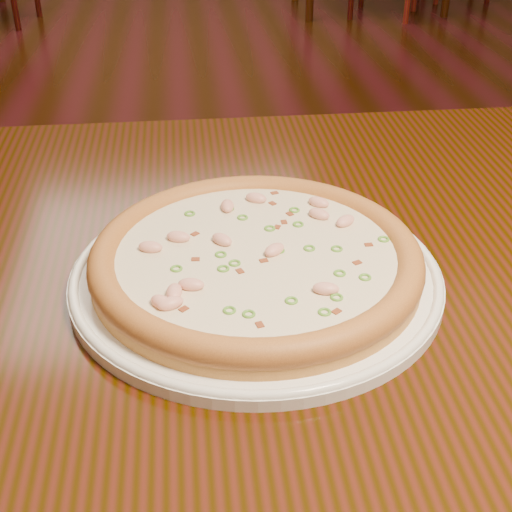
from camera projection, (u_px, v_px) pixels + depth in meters
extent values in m
plane|color=black|center=(145.00, 312.00, 1.93)|extent=(9.00, 9.00, 0.00)
cube|color=black|center=(360.00, 265.00, 0.78)|extent=(1.20, 0.80, 0.04)
cylinder|color=white|center=(256.00, 276.00, 0.71)|extent=(0.37, 0.37, 0.01)
torus|color=white|center=(256.00, 271.00, 0.71)|extent=(0.37, 0.37, 0.01)
cylinder|color=tan|center=(256.00, 264.00, 0.70)|extent=(0.32, 0.32, 0.02)
torus|color=#BB7230|center=(256.00, 256.00, 0.70)|extent=(0.33, 0.33, 0.03)
cylinder|color=beige|center=(256.00, 254.00, 0.70)|extent=(0.27, 0.27, 0.00)
ellipsoid|color=#F2B29E|center=(319.00, 202.00, 0.77)|extent=(0.03, 0.03, 0.01)
ellipsoid|color=#F2B29E|center=(345.00, 221.00, 0.74)|extent=(0.03, 0.03, 0.01)
ellipsoid|color=#F2B29E|center=(222.00, 240.00, 0.71)|extent=(0.03, 0.03, 0.01)
ellipsoid|color=#F2B29E|center=(319.00, 214.00, 0.75)|extent=(0.03, 0.03, 0.01)
ellipsoid|color=#F2B29E|center=(178.00, 237.00, 0.71)|extent=(0.03, 0.02, 0.01)
ellipsoid|color=#F2B29E|center=(162.00, 302.00, 0.62)|extent=(0.03, 0.03, 0.01)
ellipsoid|color=#F2B29E|center=(174.00, 292.00, 0.63)|extent=(0.02, 0.03, 0.01)
ellipsoid|color=#F2B29E|center=(150.00, 247.00, 0.69)|extent=(0.03, 0.02, 0.01)
ellipsoid|color=#F2B29E|center=(256.00, 198.00, 0.78)|extent=(0.03, 0.02, 0.01)
ellipsoid|color=#F2B29E|center=(326.00, 289.00, 0.63)|extent=(0.03, 0.02, 0.01)
ellipsoid|color=#F2B29E|center=(274.00, 250.00, 0.69)|extent=(0.03, 0.03, 0.01)
ellipsoid|color=#F2B29E|center=(227.00, 206.00, 0.77)|extent=(0.02, 0.02, 0.01)
ellipsoid|color=#F2B29E|center=(191.00, 284.00, 0.64)|extent=(0.03, 0.02, 0.01)
ellipsoid|color=#F2B29E|center=(170.00, 303.00, 0.62)|extent=(0.03, 0.02, 0.01)
cube|color=maroon|center=(273.00, 204.00, 0.78)|extent=(0.01, 0.01, 0.00)
cube|color=maroon|center=(195.00, 235.00, 0.72)|extent=(0.01, 0.01, 0.00)
cube|color=maroon|center=(274.00, 194.00, 0.80)|extent=(0.01, 0.01, 0.00)
cube|color=maroon|center=(325.00, 291.00, 0.64)|extent=(0.01, 0.01, 0.00)
cube|color=maroon|center=(284.00, 223.00, 0.74)|extent=(0.01, 0.01, 0.00)
cube|color=maroon|center=(290.00, 215.00, 0.76)|extent=(0.01, 0.01, 0.00)
cube|color=maroon|center=(264.00, 261.00, 0.68)|extent=(0.01, 0.01, 0.00)
cube|color=maroon|center=(369.00, 245.00, 0.70)|extent=(0.01, 0.01, 0.00)
cube|color=maroon|center=(277.00, 228.00, 0.73)|extent=(0.01, 0.01, 0.00)
cube|color=maroon|center=(240.00, 272.00, 0.66)|extent=(0.01, 0.01, 0.00)
cube|color=maroon|center=(336.00, 312.00, 0.61)|extent=(0.01, 0.01, 0.00)
cube|color=maroon|center=(357.00, 263.00, 0.68)|extent=(0.01, 0.01, 0.00)
cube|color=maroon|center=(196.00, 260.00, 0.68)|extent=(0.01, 0.01, 0.00)
cube|color=maroon|center=(184.00, 310.00, 0.61)|extent=(0.01, 0.01, 0.00)
cube|color=maroon|center=(260.00, 326.00, 0.59)|extent=(0.01, 0.01, 0.00)
torus|color=#54952C|center=(337.00, 249.00, 0.70)|extent=(0.02, 0.02, 0.00)
torus|color=#54952C|center=(235.00, 263.00, 0.68)|extent=(0.02, 0.02, 0.00)
torus|color=#54952C|center=(270.00, 228.00, 0.73)|extent=(0.02, 0.02, 0.00)
torus|color=#54952C|center=(279.00, 251.00, 0.69)|extent=(0.01, 0.01, 0.00)
torus|color=#54952C|center=(291.00, 301.00, 0.62)|extent=(0.02, 0.02, 0.00)
torus|color=#54952C|center=(384.00, 239.00, 0.71)|extent=(0.01, 0.01, 0.00)
torus|color=#54952C|center=(337.00, 297.00, 0.63)|extent=(0.01, 0.01, 0.00)
torus|color=#54952C|center=(229.00, 209.00, 0.77)|extent=(0.01, 0.01, 0.00)
torus|color=#54952C|center=(340.00, 273.00, 0.66)|extent=(0.01, 0.01, 0.00)
torus|color=#54952C|center=(190.00, 214.00, 0.76)|extent=(0.02, 0.02, 0.00)
torus|color=#54952C|center=(365.00, 277.00, 0.65)|extent=(0.01, 0.01, 0.00)
torus|color=#54952C|center=(298.00, 224.00, 0.74)|extent=(0.02, 0.02, 0.00)
torus|color=#54952C|center=(294.00, 210.00, 0.77)|extent=(0.01, 0.01, 0.00)
torus|color=#54952C|center=(309.00, 248.00, 0.70)|extent=(0.02, 0.02, 0.00)
torus|color=#54952C|center=(223.00, 269.00, 0.67)|extent=(0.01, 0.01, 0.00)
torus|color=#54952C|center=(229.00, 310.00, 0.61)|extent=(0.01, 0.01, 0.00)
torus|color=#54952C|center=(324.00, 312.00, 0.61)|extent=(0.01, 0.01, 0.00)
torus|color=#54952C|center=(221.00, 255.00, 0.69)|extent=(0.02, 0.02, 0.00)
torus|color=#54952C|center=(176.00, 269.00, 0.67)|extent=(0.01, 0.01, 0.00)
torus|color=#54952C|center=(243.00, 218.00, 0.75)|extent=(0.01, 0.01, 0.00)
torus|color=#54952C|center=(249.00, 314.00, 0.61)|extent=(0.01, 0.01, 0.00)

